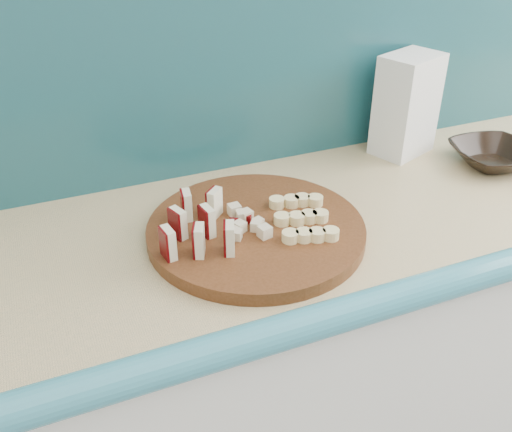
% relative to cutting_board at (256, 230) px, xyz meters
% --- Properties ---
extents(kitchen_counter, '(2.20, 0.63, 0.91)m').
position_rel_cutting_board_xyz_m(kitchen_counter, '(0.30, 0.03, -0.47)').
color(kitchen_counter, white).
rests_on(kitchen_counter, ground).
extents(backsplash, '(2.20, 0.02, 0.50)m').
position_rel_cutting_board_xyz_m(backsplash, '(0.30, 0.32, 0.24)').
color(backsplash, teal).
rests_on(backsplash, kitchen_counter).
extents(cutting_board, '(0.53, 0.53, 0.03)m').
position_rel_cutting_board_xyz_m(cutting_board, '(0.00, 0.00, 0.00)').
color(cutting_board, '#42220E').
rests_on(cutting_board, kitchen_counter).
extents(apple_wedges, '(0.15, 0.19, 0.06)m').
position_rel_cutting_board_xyz_m(apple_wedges, '(-0.12, 0.00, 0.04)').
color(apple_wedges, beige).
rests_on(apple_wedges, cutting_board).
extents(apple_chunks, '(0.06, 0.07, 0.02)m').
position_rel_cutting_board_xyz_m(apple_chunks, '(-0.03, 0.01, 0.02)').
color(apple_chunks, beige).
rests_on(apple_chunks, cutting_board).
extents(banana_slices, '(0.14, 0.18, 0.02)m').
position_rel_cutting_board_xyz_m(banana_slices, '(0.09, -0.02, 0.02)').
color(banana_slices, '#F2DC94').
rests_on(banana_slices, cutting_board).
extents(brown_bowl, '(0.22, 0.22, 0.05)m').
position_rel_cutting_board_xyz_m(brown_bowl, '(0.66, 0.07, 0.01)').
color(brown_bowl, black).
rests_on(brown_bowl, kitchen_counter).
extents(flour_bag, '(0.17, 0.15, 0.25)m').
position_rel_cutting_board_xyz_m(flour_bag, '(0.50, 0.22, 0.11)').
color(flour_bag, white).
rests_on(flour_bag, kitchen_counter).
extents(banana_peel, '(0.22, 0.18, 0.01)m').
position_rel_cutting_board_xyz_m(banana_peel, '(0.03, 0.14, -0.01)').
color(banana_peel, gold).
rests_on(banana_peel, kitchen_counter).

